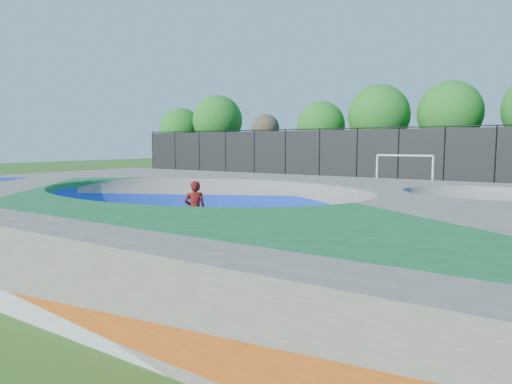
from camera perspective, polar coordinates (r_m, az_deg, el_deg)
ground at (r=14.51m, az=-6.80°, el=-5.34°), size 120.00×120.00×0.00m
skate_deck at (r=14.38m, az=-6.83°, el=-2.41°), size 22.00×14.00×1.50m
skater at (r=13.80m, az=-7.64°, el=-2.23°), size 0.76×0.74×1.76m
skateboard at (r=13.95m, az=-7.59°, el=-5.71°), size 0.75×0.65×0.05m
soccer_goal at (r=28.38m, az=18.02°, el=3.10°), size 3.38×0.12×2.24m
fence at (r=33.16m, az=17.37°, el=4.44°), size 48.09×0.09×4.04m
treeline at (r=37.06m, az=26.17°, el=8.84°), size 53.38×6.92×8.33m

